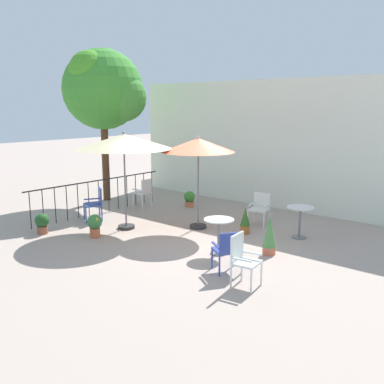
{
  "coord_description": "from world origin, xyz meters",
  "views": [
    {
      "loc": [
        6.8,
        -7.8,
        3.15
      ],
      "look_at": [
        0.0,
        0.22,
        1.06
      ],
      "focal_mm": 40.45,
      "sensor_mm": 36.0,
      "label": 1
    }
  ],
  "objects": [
    {
      "name": "shade_tree",
      "position": [
        -4.75,
        1.39,
        3.7
      ],
      "size": [
        2.74,
        2.61,
        5.0
      ],
      "color": "#52321D",
      "rests_on": "ground"
    },
    {
      "name": "patio_umbrella_0",
      "position": [
        -0.2,
        0.7,
        2.16
      ],
      "size": [
        1.89,
        1.89,
        2.42
      ],
      "color": "#2D2D2D",
      "rests_on": "ground"
    },
    {
      "name": "ground_plane",
      "position": [
        0.0,
        0.0,
        0.0
      ],
      "size": [
        60.0,
        60.0,
        0.0
      ],
      "primitive_type": "plane",
      "color": "#AA968A"
    },
    {
      "name": "potted_plant_2",
      "position": [
        1.04,
        1.05,
        0.34
      ],
      "size": [
        0.25,
        0.25,
        0.66
      ],
      "color": "#A45B28",
      "rests_on": "ground"
    },
    {
      "name": "potted_plant_0",
      "position": [
        -2.86,
        -2.24,
        0.28
      ],
      "size": [
        0.35,
        0.35,
        0.52
      ],
      "color": "#925439",
      "rests_on": "ground"
    },
    {
      "name": "cafe_table_0",
      "position": [
        1.44,
        -0.59,
        0.54
      ],
      "size": [
        0.65,
        0.65,
        0.78
      ],
      "color": "silver",
      "rests_on": "ground"
    },
    {
      "name": "patio_chair_1",
      "position": [
        -2.89,
        -0.55,
        0.53
      ],
      "size": [
        0.65,
        0.65,
        0.93
      ],
      "color": "#304898",
      "rests_on": "ground"
    },
    {
      "name": "potted_plant_4",
      "position": [
        -1.59,
        -1.58,
        0.33
      ],
      "size": [
        0.36,
        0.36,
        0.57
      ],
      "color": "#C7643B",
      "rests_on": "ground"
    },
    {
      "name": "patio_chair_2",
      "position": [
        2.79,
        -1.69,
        0.54
      ],
      "size": [
        0.48,
        0.51,
        0.95
      ],
      "color": "silver",
      "rests_on": "ground"
    },
    {
      "name": "potted_plant_3",
      "position": [
        -1.97,
        2.41,
        0.27
      ],
      "size": [
        0.35,
        0.35,
        0.5
      ],
      "color": "#C16E42",
      "rests_on": "ground"
    },
    {
      "name": "patio_umbrella_1",
      "position": [
        -1.61,
        -0.55,
        2.27
      ],
      "size": [
        2.45,
        2.45,
        2.53
      ],
      "color": "#2D2D2D",
      "rests_on": "ground"
    },
    {
      "name": "potted_plant_1",
      "position": [
        2.29,
        0.1,
        0.43
      ],
      "size": [
        0.29,
        0.29,
        0.85
      ],
      "color": "#CE694B",
      "rests_on": "ground"
    },
    {
      "name": "terrace_railing",
      "position": [
        -3.46,
        0.0,
        0.68
      ],
      "size": [
        0.03,
        4.78,
        1.01
      ],
      "color": "black",
      "rests_on": "ground"
    },
    {
      "name": "villa_facade",
      "position": [
        0.0,
        4.18,
        1.99
      ],
      "size": [
        10.7,
        0.3,
        3.97
      ],
      "primitive_type": "cube",
      "color": "silver",
      "rests_on": "ground"
    },
    {
      "name": "patio_chair_0",
      "position": [
        0.87,
        2.03,
        0.5
      ],
      "size": [
        0.58,
        0.59,
        0.86
      ],
      "color": "silver",
      "rests_on": "ground"
    },
    {
      "name": "cafe_table_1",
      "position": [
        2.24,
        1.62,
        0.54
      ],
      "size": [
        0.64,
        0.64,
        0.78
      ],
      "color": "white",
      "rests_on": "ground"
    },
    {
      "name": "patio_chair_3",
      "position": [
        2.23,
        -1.33,
        0.49
      ],
      "size": [
        0.65,
        0.66,
        0.84
      ],
      "color": "#314398",
      "rests_on": "ground"
    },
    {
      "name": "patio_chair_4",
      "position": [
        -3.02,
        1.42,
        0.53
      ],
      "size": [
        0.48,
        0.44,
        0.91
      ],
      "color": "silver",
      "rests_on": "ground"
    }
  ]
}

